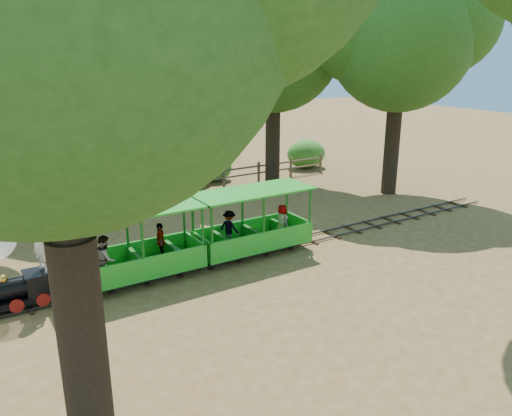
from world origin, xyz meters
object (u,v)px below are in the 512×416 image
locomotive (6,251)px  carriage_front (133,255)px  fence (166,183)px  carriage_rear (252,230)px

locomotive → carriage_front: bearing=-2.0°
locomotive → fence: locomotive is taller
fence → locomotive: bearing=-132.7°
locomotive → fence: size_ratio=0.15×
carriage_front → locomotive: bearing=178.0°
carriage_rear → fence: bearing=88.0°
locomotive → carriage_front: locomotive is taller
carriage_front → carriage_rear: same height
fence → carriage_front: bearing=-117.7°
locomotive → fence: (7.33, 7.94, -1.01)m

